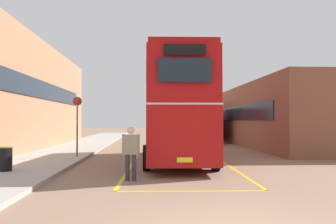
% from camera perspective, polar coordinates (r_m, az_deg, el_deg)
% --- Properties ---
extents(ground_plane, '(135.60, 135.60, 0.00)m').
position_cam_1_polar(ground_plane, '(20.29, 0.72, -6.91)').
color(ground_plane, '#846651').
extents(sidewalk_left, '(4.00, 57.60, 0.14)m').
position_cam_1_polar(sidewalk_left, '(23.21, -16.02, -6.00)').
color(sidewalk_left, '#A39E93').
rests_on(sidewalk_left, ground).
extents(brick_building_left, '(5.08, 22.40, 7.04)m').
position_cam_1_polar(brick_building_left, '(24.89, -24.96, 2.35)').
color(brick_building_left, '#AD7A56').
rests_on(brick_building_left, ground).
extents(depot_building_right, '(6.83, 17.08, 4.59)m').
position_cam_1_polar(depot_building_right, '(26.91, 19.23, -0.60)').
color(depot_building_right, brown).
rests_on(depot_building_right, ground).
extents(double_decker_bus, '(3.13, 9.83, 4.75)m').
position_cam_1_polar(double_decker_bus, '(16.13, 1.56, 0.63)').
color(double_decker_bus, black).
rests_on(double_decker_bus, ground).
extents(single_deck_bus, '(3.13, 8.71, 3.02)m').
position_cam_1_polar(single_deck_bus, '(32.10, 5.95, -1.98)').
color(single_deck_bus, black).
rests_on(single_deck_bus, ground).
extents(pedestrian_boarding, '(0.57, 0.30, 1.73)m').
position_cam_1_polar(pedestrian_boarding, '(11.05, -6.23, -6.21)').
color(pedestrian_boarding, '#2D2D38').
rests_on(pedestrian_boarding, ground).
extents(litter_bin, '(0.52, 0.52, 0.86)m').
position_cam_1_polar(litter_bin, '(13.49, -25.58, -7.05)').
color(litter_bin, black).
rests_on(litter_bin, sidewalk_left).
extents(bus_stop_sign, '(0.44, 0.10, 2.98)m').
position_cam_1_polar(bus_stop_sign, '(17.66, -14.92, -1.45)').
color(bus_stop_sign, '#4C4C51').
rests_on(bus_stop_sign, sidewalk_left).
extents(bay_marking_yellow, '(4.64, 11.88, 0.01)m').
position_cam_1_polar(bay_marking_yellow, '(14.38, 2.07, -9.13)').
color(bay_marking_yellow, gold).
rests_on(bay_marking_yellow, ground).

